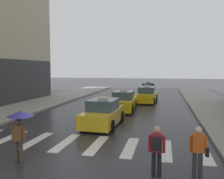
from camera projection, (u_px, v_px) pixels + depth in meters
The scene contains 9 objects.
ground_plane at pixel (50, 171), 8.03m from camera, with size 160.00×160.00×0.00m, color #26262B.
crosswalk_markings at pixel (81, 144), 10.94m from camera, with size 11.30×2.80×0.01m.
taxi_lead at pixel (103, 113), 14.53m from camera, with size 2.00×4.57×1.80m.
taxi_second at pixel (124, 102), 19.73m from camera, with size 2.03×4.59×1.80m.
taxi_third at pixel (147, 95), 24.54m from camera, with size 2.10×4.62×1.80m.
taxi_fourth at pixel (148, 89), 31.86m from camera, with size 2.10×4.62×1.80m.
pedestrian_with_umbrella at pixel (20, 122), 8.65m from camera, with size 0.96×0.96×1.94m.
pedestrian_with_backpack at pixel (157, 147), 7.52m from camera, with size 0.55×0.43×1.65m.
pedestrian_with_handbag at pixel (198, 148), 7.52m from camera, with size 0.60×0.24×1.65m.
Camera 1 is at (3.75, -7.11, 3.47)m, focal length 37.72 mm.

